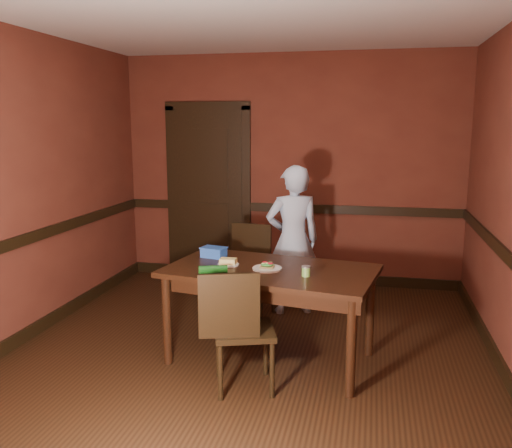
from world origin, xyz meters
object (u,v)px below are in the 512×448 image
at_px(chair_far, 250,272).
at_px(cheese_saucer, 228,262).
at_px(dining_table, 270,314).
at_px(chair_near, 244,328).
at_px(person, 293,240).
at_px(sauce_jar, 306,271).
at_px(sandwich_plate, 267,267).
at_px(food_tub, 214,252).

distance_m(chair_far, cheese_saucer, 0.98).
bearing_deg(dining_table, chair_near, -91.39).
bearing_deg(person, sauce_jar, 80.63).
bearing_deg(sauce_jar, sandwich_plate, 158.65).
height_order(chair_near, sauce_jar, chair_near).
distance_m(chair_far, chair_near, 1.49).
relative_size(chair_near, sauce_jar, 11.34).
distance_m(sandwich_plate, sauce_jar, 0.35).
distance_m(dining_table, sandwich_plate, 0.40).
xyz_separation_m(chair_near, sauce_jar, (0.40, 0.34, 0.35)).
height_order(dining_table, food_tub, food_tub).
distance_m(cheese_saucer, food_tub, 0.30).
bearing_deg(cheese_saucer, chair_far, 91.70).
xyz_separation_m(person, food_tub, (-0.55, -0.90, 0.06)).
relative_size(chair_far, person, 0.60).
bearing_deg(dining_table, sauce_jar, -19.28).
bearing_deg(cheese_saucer, sandwich_plate, -11.39).
bearing_deg(chair_near, sandwich_plate, -117.60).
relative_size(dining_table, sandwich_plate, 7.04).
height_order(chair_far, food_tub, chair_far).
relative_size(dining_table, cheese_saucer, 9.39).
relative_size(sandwich_plate, sauce_jar, 2.91).
bearing_deg(food_tub, sauce_jar, -13.33).
xyz_separation_m(dining_table, cheese_saucer, (-0.36, 0.03, 0.40)).
xyz_separation_m(chair_far, food_tub, (-0.16, -0.70, 0.36)).
distance_m(dining_table, chair_near, 0.52).
relative_size(dining_table, food_tub, 6.98).
distance_m(chair_far, food_tub, 0.80).
height_order(person, sandwich_plate, person).
bearing_deg(chair_near, cheese_saucer, -82.62).
height_order(chair_far, sauce_jar, chair_far).
bearing_deg(person, sandwich_plate, 66.67).
height_order(dining_table, sauce_jar, sauce_jar).
distance_m(sauce_jar, food_tub, 0.95).
relative_size(sandwich_plate, food_tub, 0.99).
bearing_deg(chair_far, cheese_saucer, -79.43).
xyz_separation_m(cheese_saucer, food_tub, (-0.19, 0.23, 0.02)).
xyz_separation_m(person, sauce_jar, (0.29, -1.32, 0.06)).
distance_m(chair_far, person, 0.53).
bearing_deg(person, dining_table, 67.61).
bearing_deg(food_tub, cheese_saucer, -37.05).
xyz_separation_m(chair_far, sauce_jar, (0.69, -1.12, 0.35)).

